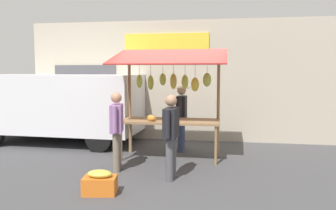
{
  "coord_description": "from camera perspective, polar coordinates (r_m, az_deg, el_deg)",
  "views": [
    {
      "loc": [
        -1.24,
        7.56,
        1.99
      ],
      "look_at": [
        0.0,
        0.3,
        1.25
      ],
      "focal_mm": 36.67,
      "sensor_mm": 36.0,
      "label": 1
    }
  ],
  "objects": [
    {
      "name": "ground_plane",
      "position": [
        7.92,
        0.37,
        -8.82
      ],
      "size": [
        40.0,
        40.0,
        0.0
      ],
      "primitive_type": "plane",
      "color": "#424244"
    },
    {
      "name": "street_backdrop",
      "position": [
        9.85,
        2.08,
        4.04
      ],
      "size": [
        9.0,
        0.3,
        3.4
      ],
      "color": "#B2A893",
      "rests_on": "ground"
    },
    {
      "name": "market_stall",
      "position": [
        7.73,
        0.45,
        2.59
      ],
      "size": [
        2.5,
        1.46,
        2.5
      ],
      "color": "olive",
      "rests_on": "ground"
    },
    {
      "name": "vendor_with_sunhat",
      "position": [
        8.45,
        2.27,
        -1.33
      ],
      "size": [
        0.42,
        0.69,
        1.62
      ],
      "rotation": [
        0.0,
        0.0,
        1.57
      ],
      "color": "navy",
      "rests_on": "ground"
    },
    {
      "name": "shopper_in_striped_shirt",
      "position": [
        6.25,
        0.51,
        -4.39
      ],
      "size": [
        0.25,
        0.67,
        1.56
      ],
      "rotation": [
        0.0,
        0.0,
        -1.63
      ],
      "color": "#4C4C51",
      "rests_on": "ground"
    },
    {
      "name": "shopper_with_shopping_bag",
      "position": [
        6.89,
        -8.52,
        -3.46
      ],
      "size": [
        0.31,
        0.67,
        1.57
      ],
      "rotation": [
        0.0,
        0.0,
        -1.38
      ],
      "color": "#726656",
      "rests_on": "ground"
    },
    {
      "name": "parked_van",
      "position": [
        9.98,
        -18.41,
        0.45
      ],
      "size": [
        4.46,
        1.99,
        1.88
      ],
      "rotation": [
        0.0,
        0.0,
        -0.03
      ],
      "color": "silver",
      "rests_on": "ground"
    },
    {
      "name": "produce_crate_near",
      "position": [
        5.8,
        -11.26,
        -12.59
      ],
      "size": [
        0.58,
        0.43,
        0.39
      ],
      "color": "#D1661E",
      "rests_on": "ground"
    }
  ]
}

